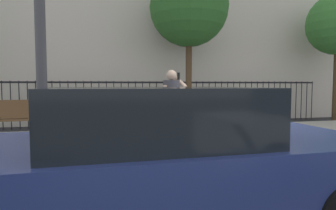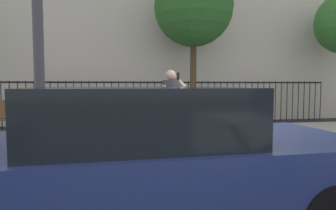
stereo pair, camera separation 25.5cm
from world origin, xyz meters
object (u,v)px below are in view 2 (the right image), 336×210
object	(u,v)px
pedestrian_on_phone	(170,103)
parked_hatchback	(155,160)
street_tree_far	(194,7)
street_bench	(24,117)

from	to	relation	value
pedestrian_on_phone	parked_hatchback	bearing A→B (deg)	-104.88
parked_hatchback	street_tree_far	world-z (taller)	street_tree_far
street_bench	pedestrian_on_phone	bearing A→B (deg)	-32.74
street_bench	street_tree_far	distance (m)	6.31
parked_hatchback	street_tree_far	size ratio (longest dim) A/B	0.78
parked_hatchback	street_bench	distance (m)	5.73
street_bench	street_tree_far	xyz separation A→B (m)	(5.00, 1.75, 3.44)
parked_hatchback	pedestrian_on_phone	bearing A→B (deg)	75.12
parked_hatchback	street_tree_far	xyz separation A→B (m)	(2.43, 6.87, 3.39)
street_bench	street_tree_far	bearing A→B (deg)	19.35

